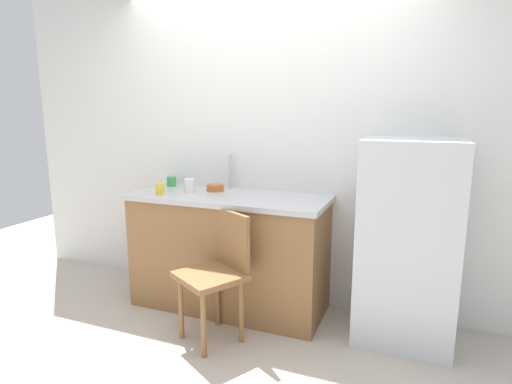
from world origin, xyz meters
name	(u,v)px	position (x,y,z in m)	size (l,w,h in m)	color
ground_plane	(216,352)	(0.00, 0.00, 0.00)	(8.00, 8.00, 0.00)	#BCB2A3
back_wall	(269,141)	(0.00, 1.00, 1.32)	(4.80, 0.10, 2.64)	silver
cabinet_base	(229,254)	(-0.20, 0.65, 0.44)	(1.52, 0.60, 0.88)	olive
countertop	(229,197)	(-0.20, 0.65, 0.90)	(1.56, 0.64, 0.04)	#B7B7BC
faucet	(230,172)	(-0.30, 0.90, 1.07)	(0.02, 0.02, 0.28)	#B7B7BC
refrigerator	(408,242)	(1.13, 0.66, 0.70)	(0.64, 0.57, 1.39)	silver
chair	(218,270)	(-0.07, 0.18, 0.50)	(0.55, 0.55, 0.89)	olive
terracotta_bowl	(215,188)	(-0.37, 0.76, 0.95)	(0.14, 0.14, 0.05)	#B25B33
cup_white	(189,185)	(-0.54, 0.64, 0.98)	(0.08, 0.08, 0.11)	white
cup_green	(172,181)	(-0.82, 0.81, 0.96)	(0.08, 0.08, 0.08)	green
cup_yellow	(160,189)	(-0.71, 0.48, 0.97)	(0.07, 0.07, 0.09)	yellow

